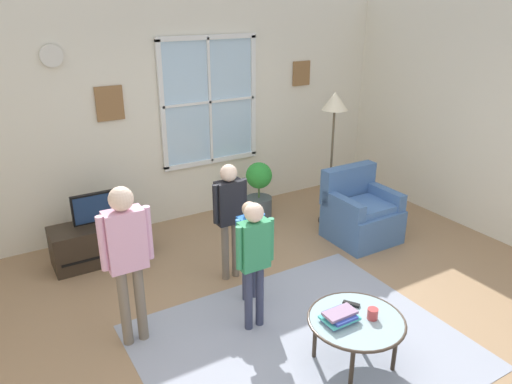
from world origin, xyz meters
The scene contains 16 objects.
ground_plane centered at (0.00, 0.00, -0.01)m, with size 6.87×6.08×0.02m, color #9E7A56.
back_wall centered at (0.02, 2.80, 1.41)m, with size 6.27×0.17×2.81m.
area_rug centered at (-0.11, -0.28, 0.00)m, with size 2.65×2.23×0.01m, color #999EAD.
tv_stand centered at (-1.19, 2.12, 0.23)m, with size 1.06×0.46×0.45m.
television centered at (-1.19, 2.12, 0.65)m, with size 0.53×0.08×0.37m.
armchair centered at (1.70, 1.03, 0.33)m, with size 0.76×0.74×0.87m.
coffee_table centered at (0.12, -0.66, 0.41)m, with size 0.78×0.78×0.44m.
book_stack centered at (-0.01, -0.61, 0.48)m, with size 0.28×0.20×0.09m.
cup centered at (0.24, -0.72, 0.48)m, with size 0.08×0.08×0.09m, color #BF3F3F.
remote_near_books centered at (0.21, -0.49, 0.44)m, with size 0.04×0.14×0.02m, color black.
person_green_shirt centered at (-0.32, 0.17, 0.77)m, with size 0.37×0.17×1.22m.
person_blue_shirt centered at (-0.13, 0.58, 0.65)m, with size 0.31×0.14×1.04m.
person_black_shirt centered at (-0.11, 1.03, 0.80)m, with size 0.38×0.17×1.27m.
person_pink_shirt centered at (-1.31, 0.53, 0.91)m, with size 0.44×0.20×1.44m.
potted_plant_by_window centered at (0.98, 2.24, 0.39)m, with size 0.35×0.35×0.76m.
floor_lamp centered at (1.68, 1.60, 1.45)m, with size 0.32×0.32×1.73m.
Camera 1 is at (-2.21, -3.00, 2.80)m, focal length 34.27 mm.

